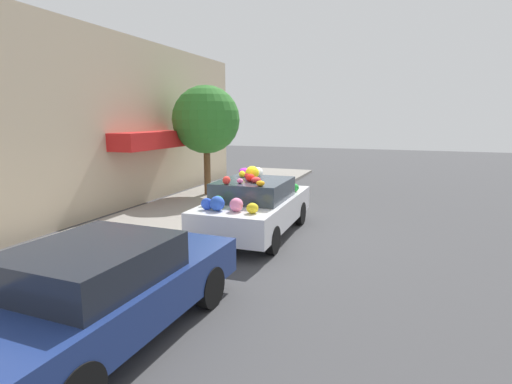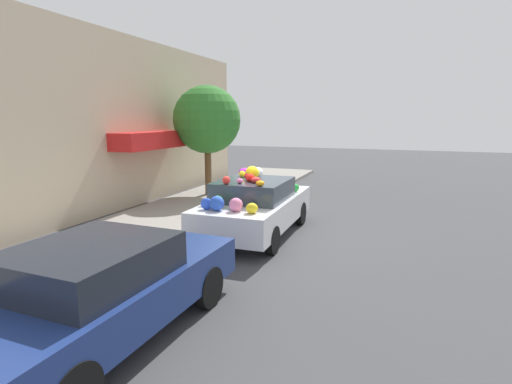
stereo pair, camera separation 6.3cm
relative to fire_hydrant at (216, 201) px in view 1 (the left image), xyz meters
The scene contains 7 objects.
ground_plane 2.08m from the fire_hydrant, 128.71° to the right, with size 60.00×60.00×0.00m, color #424244.
sidewalk_curb 1.74m from the fire_hydrant, 138.42° to the left, with size 24.00×3.20×0.13m.
building_facade 4.18m from the fire_hydrant, 108.98° to the left, with size 18.00×1.20×5.48m.
street_tree 3.85m from the fire_hydrant, 32.08° to the left, with size 2.42×2.42×3.92m.
fire_hydrant is the anchor object (origin of this frame).
art_car 2.18m from the fire_hydrant, 127.11° to the right, with size 4.22×1.92×1.74m.
parked_car_plain 6.76m from the fire_hydrant, 166.33° to the right, with size 4.30×1.92×1.36m.
Camera 1 is at (-9.13, -3.57, 2.90)m, focal length 28.00 mm.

